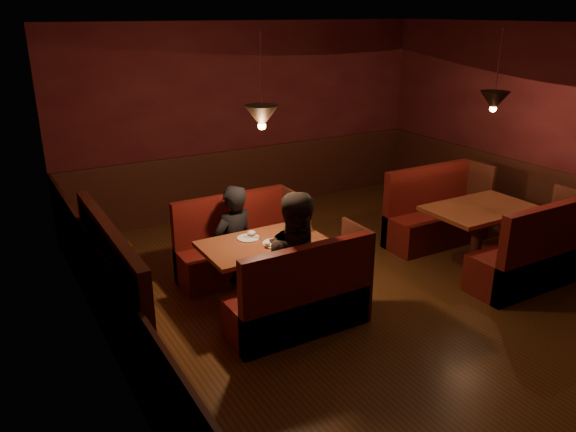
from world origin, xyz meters
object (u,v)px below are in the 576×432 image
second_table (479,222)px  diner_a (233,221)px  main_table (265,256)px  second_bench_far (434,219)px  diner_b (302,245)px  main_bench_far (237,251)px  second_bench_near (533,260)px  main_bench_near (302,304)px

second_table → diner_a: size_ratio=0.86×
main_table → second_bench_far: bearing=7.1°
second_table → diner_b: size_ratio=0.76×
main_table → diner_a: (-0.11, 0.57, 0.23)m
main_bench_far → second_bench_far: second_bench_far is taller
main_table → second_bench_near: second_bench_near is taller
main_bench_far → diner_b: 1.46m
diner_a → main_bench_far: bearing=-140.3°
main_bench_far → second_bench_near: size_ratio=0.99×
main_bench_far → diner_a: (-0.12, -0.18, 0.46)m
second_bench_far → main_bench_far: bearing=171.8°
second_bench_near → diner_a: diner_a is taller
second_bench_near → diner_b: size_ratio=0.84×
main_bench_near → second_table: (2.77, 0.30, 0.24)m
diner_b → second_bench_far: bearing=27.9°
main_bench_near → second_table: 2.80m
diner_a → diner_b: size_ratio=0.89×
main_bench_far → main_bench_near: same height
main_bench_far → second_bench_near: (2.80, -2.00, 0.02)m
main_bench_far → second_bench_near: bearing=-35.5°
second_bench_far → second_bench_near: 1.59m
main_table → second_bench_far: second_bench_far is taller
main_table → second_bench_far: 2.84m
diner_a → diner_b: diner_b is taller
main_bench_near → second_table: size_ratio=1.09×
second_table → diner_a: 3.08m
second_table → diner_b: (-2.69, -0.15, 0.32)m
main_bench_near → diner_a: (-0.12, 1.32, 0.46)m
main_table → second_bench_near: bearing=-23.9°
main_table → second_bench_far: size_ratio=0.90×
main_bench_far → second_table: 3.03m
main_bench_near → second_bench_far: (2.80, 1.10, 0.02)m
second_table → main_table: bearing=170.8°
main_table → main_bench_far: bearing=89.0°
main_bench_far → diner_a: diner_a is taller
main_table → second_bench_far: (2.81, 0.35, -0.21)m
second_bench_far → diner_b: 2.93m
diner_a → diner_b: bearing=84.2°
main_table → main_bench_near: 0.79m
diner_a → main_bench_near: bearing=79.7°
second_bench_near → second_table: bearing=92.2°
main_table → main_bench_near: (0.01, -0.75, -0.23)m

